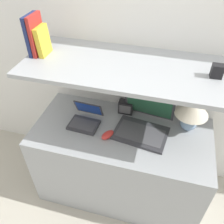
{
  "coord_description": "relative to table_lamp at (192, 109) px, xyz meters",
  "views": [
    {
      "loc": [
        0.25,
        -0.89,
        1.96
      ],
      "look_at": [
        -0.07,
        0.32,
        0.89
      ],
      "focal_mm": 38.0,
      "sensor_mm": 36.0,
      "label": 1
    }
  ],
  "objects": [
    {
      "name": "table_lamp",
      "position": [
        0.0,
        0.0,
        0.0
      ],
      "size": [
        0.24,
        0.24,
        0.28
      ],
      "color": "#7593B2",
      "rests_on": "desk"
    },
    {
      "name": "router_box",
      "position": [
        -0.48,
        0.06,
        -0.13
      ],
      "size": [
        0.11,
        0.08,
        0.1
      ],
      "color": "black",
      "rests_on": "desk"
    },
    {
      "name": "computer_mouse",
      "position": [
        -0.55,
        -0.24,
        -0.17
      ],
      "size": [
        0.1,
        0.12,
        0.04
      ],
      "color": "red",
      "rests_on": "desk"
    },
    {
      "name": "laptop_large",
      "position": [
        -0.31,
        -0.1,
        -0.13
      ],
      "size": [
        0.42,
        0.39,
        0.27
      ],
      "color": "#333338",
      "rests_on": "desk"
    },
    {
      "name": "laptop_small",
      "position": [
        -0.75,
        -0.14,
        -0.15
      ],
      "size": [
        0.23,
        0.23,
        0.15
      ],
      "color": "#333338",
      "rests_on": "desk"
    },
    {
      "name": "book_yellow",
      "position": [
        -1.01,
        -0.09,
        0.41
      ],
      "size": [
        0.05,
        0.13,
        0.19
      ],
      "color": "gold",
      "rests_on": "shelf"
    },
    {
      "name": "book_navy",
      "position": [
        -1.08,
        -0.09,
        0.45
      ],
      "size": [
        0.02,
        0.15,
        0.25
      ],
      "color": "navy",
      "rests_on": "shelf"
    },
    {
      "name": "book_red",
      "position": [
        -1.05,
        -0.09,
        0.45
      ],
      "size": [
        0.02,
        0.15,
        0.26
      ],
      "color": "#A82823",
      "rests_on": "shelf"
    },
    {
      "name": "shelf",
      "position": [
        -0.46,
        -0.09,
        0.31
      ],
      "size": [
        1.31,
        0.57,
        0.03
      ],
      "color": "#999EA3",
      "rests_on": "back_riser"
    },
    {
      "name": "wall_back",
      "position": [
        -0.46,
        0.22,
        0.29
      ],
      "size": [
        6.0,
        0.05,
        2.4
      ],
      "color": "white",
      "rests_on": "ground_plane"
    },
    {
      "name": "ground_plane",
      "position": [
        -0.46,
        -0.47,
        -0.91
      ],
      "size": [
        12.0,
        12.0,
        0.0
      ],
      "primitive_type": "plane",
      "color": "#B2AD9E"
    },
    {
      "name": "desk",
      "position": [
        -0.46,
        -0.16,
        -0.55
      ],
      "size": [
        1.31,
        0.63,
        0.72
      ],
      "color": "#999EA3",
      "rests_on": "ground_plane"
    },
    {
      "name": "shelf_gadget",
      "position": [
        0.06,
        -0.09,
        0.36
      ],
      "size": [
        0.07,
        0.05,
        0.08
      ],
      "color": "black",
      "rests_on": "shelf"
    },
    {
      "name": "back_riser",
      "position": [
        -0.46,
        0.18,
        -0.31
      ],
      "size": [
        1.31,
        0.04,
        1.2
      ],
      "color": "white",
      "rests_on": "ground_plane"
    }
  ]
}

